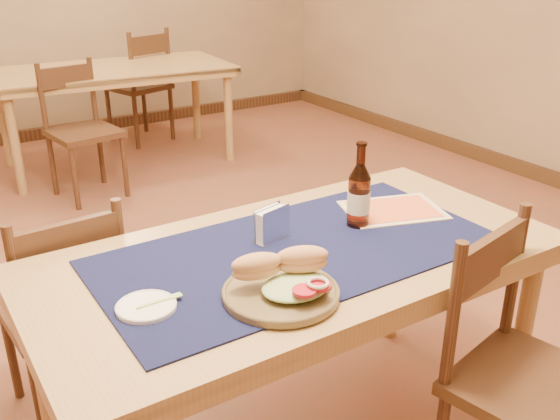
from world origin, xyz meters
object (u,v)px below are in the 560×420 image
chair_main_far (66,307)px  main_table (298,275)px  chair_main_near (523,375)px  sandwich_plate (284,284)px  back_table (113,78)px  beer_bottle (359,195)px  napkin_holder (272,225)px

chair_main_far → main_table: bearing=-45.5°
chair_main_near → sandwich_plate: (-0.60, 0.34, 0.32)m
back_table → chair_main_far: size_ratio=2.10×
chair_main_near → main_table: bearing=127.8°
main_table → sandwich_plate: size_ratio=5.17×
beer_bottle → sandwich_plate: bearing=-151.4°
main_table → chair_main_near: bearing=-52.2°
beer_bottle → back_table: bearing=85.3°
chair_main_far → beer_bottle: 1.08m
chair_main_far → napkin_holder: bearing=-41.5°
main_table → beer_bottle: bearing=9.6°
chair_main_far → sandwich_plate: size_ratio=2.75×
main_table → chair_main_far: 0.85m
beer_bottle → chair_main_far: bearing=147.3°
main_table → back_table: 3.30m
main_table → napkin_holder: size_ratio=12.30×
chair_main_far → napkin_holder: napkin_holder is taller
sandwich_plate → napkin_holder: bearing=63.4°
main_table → sandwich_plate: 0.29m
chair_main_near → sandwich_plate: size_ratio=2.92×
chair_main_near → beer_bottle: (-0.15, 0.58, 0.39)m
back_table → chair_main_far: chair_main_far is taller
chair_main_far → chair_main_near: chair_main_near is taller
chair_main_far → chair_main_near: bearing=-48.6°
sandwich_plate → beer_bottle: (0.44, 0.24, 0.07)m
chair_main_near → beer_bottle: bearing=104.5°
beer_bottle → napkin_holder: beer_bottle is taller
main_table → beer_bottle: size_ratio=5.71×
napkin_holder → chair_main_near: bearing=-55.1°
sandwich_plate → main_table: bearing=47.9°
main_table → beer_bottle: 0.33m
back_table → beer_bottle: 3.23m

